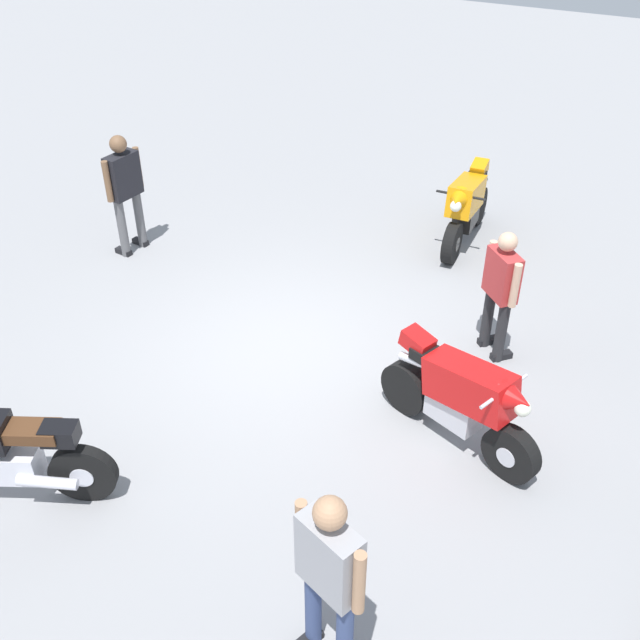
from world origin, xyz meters
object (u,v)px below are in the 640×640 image
motorcycle_black_cruiser (3,456)px  person_in_black_shirt (125,186)px  person_in_red_shirt (501,288)px  motorcycle_orange_sportbike (466,206)px  person_in_gray_shirt (329,573)px  motorcycle_red_sportbike (461,397)px

motorcycle_black_cruiser → person_in_black_shirt: bearing=-90.0°
motorcycle_black_cruiser → person_in_red_shirt: person_in_red_shirt is taller
motorcycle_black_cruiser → motorcycle_orange_sportbike: bearing=-133.3°
person_in_red_shirt → person_in_black_shirt: bearing=134.4°
motorcycle_orange_sportbike → person_in_black_shirt: bearing=-62.6°
person_in_gray_shirt → motorcycle_orange_sportbike: bearing=-149.6°
motorcycle_black_cruiser → person_in_red_shirt: size_ratio=1.19×
motorcycle_black_cruiser → person_in_black_shirt: person_in_black_shirt is taller
person_in_gray_shirt → person_in_red_shirt: size_ratio=1.09×
motorcycle_red_sportbike → person_in_red_shirt: size_ratio=1.16×
person_in_gray_shirt → person_in_black_shirt: 7.01m
motorcycle_red_sportbike → motorcycle_orange_sportbike: bearing=128.2°
motorcycle_black_cruiser → person_in_black_shirt: (-4.33, -2.05, 0.51)m
motorcycle_red_sportbike → person_in_black_shirt: person_in_black_shirt is taller
motorcycle_red_sportbike → person_in_red_shirt: person_in_red_shirt is taller
person_in_black_shirt → person_in_red_shirt: bearing=-174.4°
motorcycle_orange_sportbike → person_in_red_shirt: bearing=22.3°
motorcycle_black_cruiser → person_in_gray_shirt: person_in_gray_shirt is taller
motorcycle_red_sportbike → person_in_gray_shirt: 2.77m
motorcycle_red_sportbike → person_in_red_shirt: (-1.66, -0.11, 0.33)m
person_in_gray_shirt → person_in_red_shirt: 4.40m
motorcycle_black_cruiser → person_in_gray_shirt: size_ratio=1.10×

